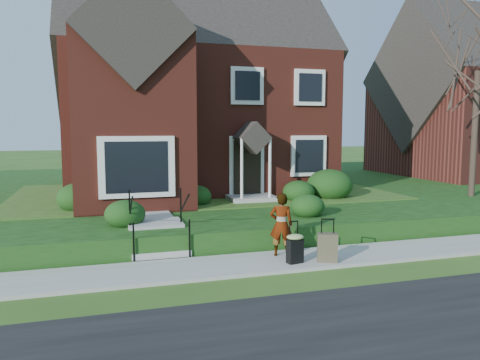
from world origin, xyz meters
name	(u,v)px	position (x,y,z in m)	size (l,w,h in m)	color
ground	(275,263)	(0.00, 0.00, 0.00)	(120.00, 120.00, 0.00)	#2D5119
sidewalk	(275,262)	(0.00, 0.00, 0.04)	(60.00, 1.60, 0.08)	#9E9B93
terrace	(271,187)	(4.00, 10.90, 0.30)	(44.00, 20.00, 0.60)	#16370F
walkway	(145,207)	(-2.50, 5.00, 0.63)	(1.20, 6.00, 0.06)	#9E9B93
main_house	(188,76)	(-0.21, 9.61, 5.26)	(10.40, 10.20, 9.40)	maroon
neighbour_house	(479,89)	(16.00, 11.00, 5.25)	(9.40, 8.00, 9.20)	maroon
front_steps	(157,233)	(-2.50, 1.84, 0.47)	(1.40, 2.02, 1.50)	#9E9B93
foundation_shrubs	(247,190)	(0.80, 4.74, 1.07)	(10.16, 4.31, 1.17)	#11350F
woman	(281,224)	(0.27, 0.32, 0.84)	(0.55, 0.36, 1.52)	#999999
suitcase_black	(295,247)	(0.35, -0.35, 0.45)	(0.46, 0.40, 0.96)	black
suitcase_olive	(327,247)	(1.10, -0.46, 0.41)	(0.52, 0.42, 0.99)	#4B4632
tree_gap	(479,59)	(9.43, 4.15, 5.62)	(5.03, 5.03, 7.18)	#47362B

